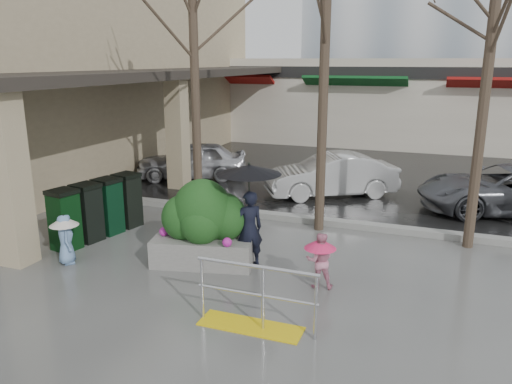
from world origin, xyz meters
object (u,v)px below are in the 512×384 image
Objects in this scene: child_blue at (65,234)px; car_a at (192,160)px; handrail at (254,305)px; planter at (204,224)px; child_pink at (320,256)px; news_boxes at (98,209)px; tree_west at (193,9)px; woman at (249,201)px; car_b at (331,175)px; tree_mideast at (495,10)px; car_c at (508,189)px.

child_blue is 7.57m from car_a.
planter is (-1.81, 2.00, 0.44)m from handrail.
news_boxes is at bearing -26.02° from child_pink.
tree_west is at bearing -55.26° from child_pink.
news_boxes is at bearing -17.39° from car_a.
child_blue is 0.48× the size of planter.
handrail is 7.52m from tree_west.
car_a is at bearing -97.48° from woman.
tree_west is at bearing 124.99° from handrail.
car_b is (4.19, 5.37, -0.02)m from news_boxes.
tree_mideast is 1.76× the size of car_a.
car_a is (-0.75, 5.97, -0.02)m from news_boxes.
handrail is 4.48m from child_blue.
car_c is at bearing 61.87° from car_a.
planter reaches higher than car_b.
woman is (-4.06, -2.63, -3.54)m from tree_mideast.
woman is 2.04× the size of child_blue.
tree_mideast reaches higher than planter.
car_c is at bearing 22.40° from tree_west.
car_c is at bearing 44.65° from planter.
tree_west is 5.95m from child_blue.
news_boxes is at bearing 169.65° from planter.
planter is (1.55, -2.80, -4.27)m from tree_west.
child_pink is at bearing 119.81° from woman.
child_blue is (-4.95, -0.70, 0.02)m from child_pink.
woman reaches higher than handrail.
tree_west is 5.33m from planter.
tree_west is 1.78× the size of car_b.
car_c is (4.71, -0.01, 0.00)m from car_b.
car_c is at bearing -137.22° from child_pink.
woman is 3.89m from news_boxes.
woman is at bearing 11.25° from car_a.
planter reaches higher than child_blue.
planter is (-0.89, -0.17, -0.50)m from woman.
car_a is at bearing 156.75° from tree_mideast.
car_a is (-8.63, 3.71, -4.23)m from tree_mideast.
tree_mideast reaches higher than child_blue.
car_c is (9.64, -0.61, 0.00)m from car_a.
child_blue is 1.57m from news_boxes.
child_pink is at bearing -127.27° from child_blue.
car_a is at bearing -65.43° from child_pink.
news_boxes is at bearing 151.86° from handrail.
child_blue is 7.87m from car_b.
tree_west is 6.50m from tree_mideast.
news_boxes reaches higher than child_pink.
car_a reaches higher than handrail.
child_pink is 0.42× the size of news_boxes.
planter is at bearing 4.94° from car_a.
handrail is 0.28× the size of tree_west.
tree_west is 6.74m from child_pink.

